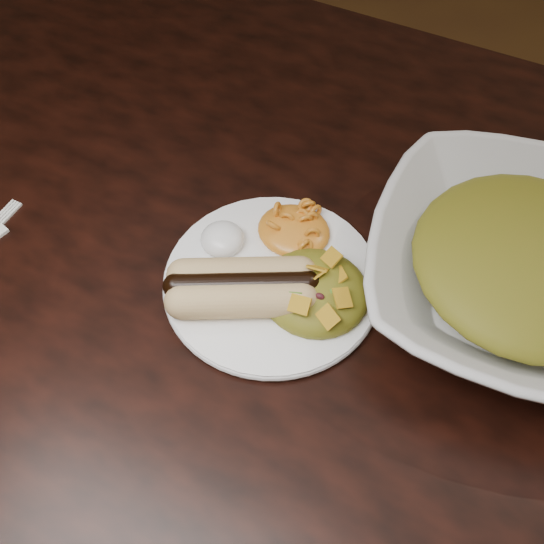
% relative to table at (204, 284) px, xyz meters
% --- Properties ---
extents(floor, '(4.00, 4.00, 0.00)m').
position_rel_table_xyz_m(floor, '(0.00, 0.00, -0.66)').
color(floor, brown).
rests_on(floor, ground).
extents(table, '(1.60, 0.90, 0.75)m').
position_rel_table_xyz_m(table, '(0.00, 0.00, 0.00)').
color(table, black).
rests_on(table, floor).
extents(plate, '(0.23, 0.23, 0.01)m').
position_rel_table_xyz_m(plate, '(0.10, -0.02, 0.10)').
color(plate, white).
rests_on(plate, table).
extents(hotdog, '(0.12, 0.11, 0.03)m').
position_rel_table_xyz_m(hotdog, '(0.08, -0.05, 0.12)').
color(hotdog, '#D4BF74').
rests_on(hotdog, plate).
extents(mac_and_cheese, '(0.08, 0.08, 0.03)m').
position_rel_table_xyz_m(mac_and_cheese, '(0.09, 0.04, 0.12)').
color(mac_and_cheese, gold).
rests_on(mac_and_cheese, plate).
extents(sour_cream, '(0.05, 0.05, 0.03)m').
position_rel_table_xyz_m(sour_cream, '(0.04, -0.01, 0.12)').
color(sour_cream, white).
rests_on(sour_cream, plate).
extents(taco_salad, '(0.11, 0.10, 0.05)m').
position_rel_table_xyz_m(taco_salad, '(0.15, -0.02, 0.12)').
color(taco_salad, '#AB7123').
rests_on(taco_salad, plate).
extents(serving_bowl, '(0.33, 0.33, 0.07)m').
position_rel_table_xyz_m(serving_bowl, '(0.32, 0.08, 0.13)').
color(serving_bowl, silver).
rests_on(serving_bowl, table).
extents(bowl_filling, '(0.22, 0.22, 0.05)m').
position_rel_table_xyz_m(bowl_filling, '(0.32, 0.08, 0.14)').
color(bowl_filling, '#AB7123').
rests_on(bowl_filling, serving_bowl).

